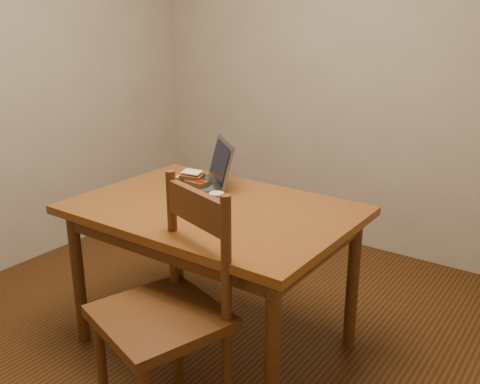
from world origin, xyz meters
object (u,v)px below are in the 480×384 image
Objects in this scene: table at (213,223)px; chair at (166,301)px; milk_glass at (217,209)px; laptop at (206,174)px; plate at (192,185)px.

chair is (0.18, -0.53, -0.11)m from table.
milk_glass is at bearing 109.93° from chair.
table is 0.35m from laptop.
chair is 0.89m from laptop.
plate is at bearing 141.24° from milk_glass.
chair is 0.44m from milk_glass.
laptop is at bearing 43.22° from plate.
laptop is (-0.40, 0.75, 0.26)m from chair.
laptop is at bearing 133.48° from milk_glass.
milk_glass is at bearing -38.76° from plate.
chair is at bearing -57.01° from plate.
milk_glass is at bearing -47.88° from table.
plate is at bearing 148.20° from table.
milk_glass reaches higher than table.
plate is at bearing 140.30° from chair.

